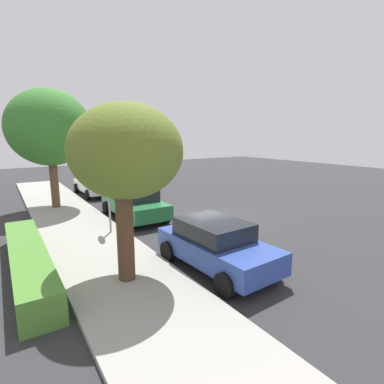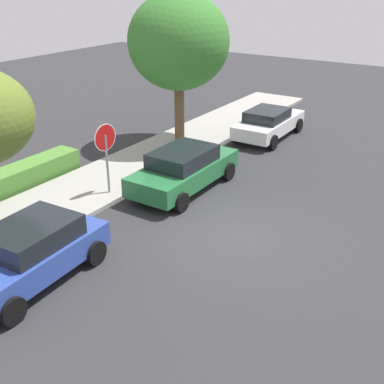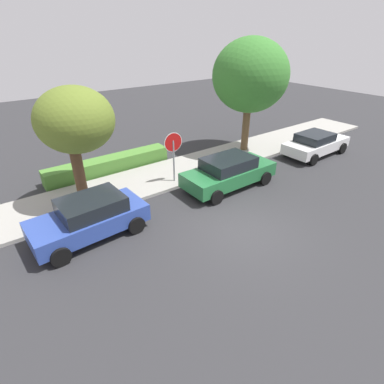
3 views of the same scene
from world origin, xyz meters
name	(u,v)px [view 2 (image 2 of 3)]	position (x,y,z in m)	size (l,w,h in m)	color
ground_plane	(232,234)	(0.00, 0.00, 0.00)	(60.00, 60.00, 0.00)	#2D2D30
sidewalk_curb	(89,188)	(0.00, 5.59, 0.07)	(32.00, 2.98, 0.14)	#9E9B93
stop_sign	(106,147)	(0.03, 4.67, 1.73)	(0.89, 0.09, 2.49)	gray
parked_car_green	(184,168)	(1.87, 2.90, 0.75)	(4.45, 2.00, 1.45)	#236B38
parked_car_blue	(30,252)	(-4.58, 2.99, 0.75)	(4.00, 2.15, 1.45)	#2D479E
parked_car_white	(269,123)	(8.63, 2.89, 0.69)	(4.28, 1.96, 1.33)	white
street_tree_mid_block	(179,42)	(5.78, 5.76, 4.27)	(4.11, 4.11, 6.22)	brown
front_yard_hedge	(0,185)	(-1.94, 7.70, 0.39)	(6.38, 0.92, 0.78)	#4C8433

